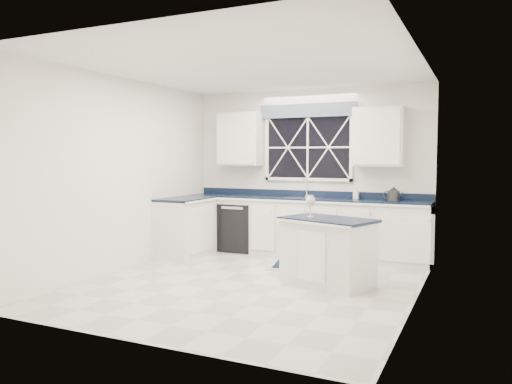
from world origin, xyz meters
The scene contains 13 objects.
ground centered at (0.00, 0.00, 0.00)m, with size 4.50×4.50×0.00m, color beige.
back_wall centered at (0.00, 2.25, 1.35)m, with size 4.00×0.10×2.70m, color white.
base_cabinets centered at (-0.33, 1.78, 0.45)m, with size 3.99×1.60×0.90m.
countertop centered at (0.00, 1.95, 0.92)m, with size 3.98×0.64×0.04m, color black.
dishwasher centered at (-1.10, 1.95, 0.41)m, with size 0.60×0.58×0.82m, color black.
window centered at (0.00, 2.20, 1.83)m, with size 1.65×0.09×1.26m.
upper_cabinets centered at (0.00, 2.08, 1.90)m, with size 3.10×0.34×0.90m.
faucet centered at (0.00, 2.14, 1.10)m, with size 0.05×0.20×0.30m.
island centered at (0.90, 0.35, 0.42)m, with size 1.28×1.01×0.83m.
rug centered at (0.49, 1.31, 0.01)m, with size 1.59×1.15×0.02m.
kettle centered at (1.42, 1.99, 1.04)m, with size 0.30×0.21×0.21m.
wine_glass centered at (0.65, 0.40, 1.03)m, with size 0.12×0.12×0.28m.
soap_bottle centered at (0.82, 2.17, 1.03)m, with size 0.08×0.08×0.17m, color silver.
Camera 1 is at (2.65, -5.62, 1.59)m, focal length 35.00 mm.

